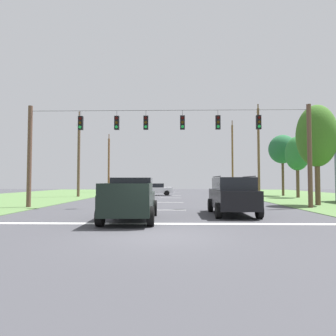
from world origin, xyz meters
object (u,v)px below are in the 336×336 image
(overhead_signal_span, at_px, (168,147))
(utility_pole_far_left, at_px, (109,164))
(tree_roadside_right, at_px, (297,154))
(utility_pole_mid_right, at_px, (259,150))
(tree_roadside_left, at_px, (317,136))
(utility_pole_far_right, at_px, (232,158))
(distant_car_crossing_white, at_px, (155,189))
(utility_pole_mid_left, at_px, (79,154))
(suv_black, at_px, (232,195))
(tree_roadside_far_right, at_px, (282,149))
(pickup_truck, at_px, (131,199))

(overhead_signal_span, distance_m, utility_pole_far_left, 30.53)
(overhead_signal_span, bearing_deg, tree_roadside_right, 42.11)
(utility_pole_mid_right, bearing_deg, tree_roadside_left, -85.33)
(utility_pole_far_right, xyz_separation_m, tree_roadside_left, (1.41, -25.28, -0.44))
(utility_pole_mid_right, bearing_deg, tree_roadside_right, -22.91)
(overhead_signal_span, distance_m, distant_car_crossing_white, 18.37)
(utility_pole_mid_left, relative_size, tree_roadside_right, 1.48)
(suv_black, bearing_deg, tree_roadside_far_right, 64.04)
(utility_pole_far_right, relative_size, utility_pole_mid_left, 1.16)
(utility_pole_mid_right, bearing_deg, utility_pole_mid_left, -179.56)
(tree_roadside_left, bearing_deg, utility_pole_mid_left, 151.53)
(pickup_truck, bearing_deg, overhead_signal_span, 76.66)
(pickup_truck, distance_m, utility_pole_far_left, 36.45)
(utility_pole_mid_right, distance_m, tree_roadside_left, 12.00)
(distant_car_crossing_white, distance_m, utility_pole_far_left, 14.17)
(suv_black, height_order, distant_car_crossing_white, suv_black)
(utility_pole_far_left, height_order, tree_roadside_left, utility_pole_far_left)
(utility_pole_mid_right, relative_size, utility_pole_far_right, 0.93)
(utility_pole_mid_right, height_order, utility_pole_mid_left, utility_pole_mid_right)
(overhead_signal_span, relative_size, utility_pole_far_left, 2.01)
(overhead_signal_span, bearing_deg, utility_pole_mid_right, 54.39)
(overhead_signal_span, xyz_separation_m, utility_pole_mid_right, (10.11, 14.11, 1.25))
(overhead_signal_span, height_order, tree_roadside_left, tree_roadside_left)
(utility_pole_mid_right, xyz_separation_m, utility_pole_mid_left, (-20.77, -0.16, -0.49))
(suv_black, bearing_deg, tree_roadside_right, 58.42)
(utility_pole_far_right, relative_size, tree_roadside_far_right, 1.53)
(suv_black, bearing_deg, tree_roadside_left, 40.33)
(overhead_signal_span, xyz_separation_m, pickup_truck, (-1.54, -6.48, -3.18))
(overhead_signal_span, xyz_separation_m, distant_car_crossing_white, (-2.03, 17.94, -3.35))
(overhead_signal_span, bearing_deg, suv_black, -50.07)
(tree_roadside_far_right, bearing_deg, distant_car_crossing_white, 175.80)
(pickup_truck, distance_m, distant_car_crossing_white, 24.43)
(utility_pole_mid_left, bearing_deg, distant_car_crossing_white, 24.82)
(utility_pole_far_left, distance_m, tree_roadside_right, 29.19)
(suv_black, distance_m, utility_pole_mid_left, 23.41)
(tree_roadside_far_right, xyz_separation_m, tree_roadside_left, (-2.70, -14.63, -0.58))
(tree_roadside_left, bearing_deg, overhead_signal_span, -169.00)
(pickup_truck, bearing_deg, utility_pole_mid_left, 114.08)
(utility_pole_far_left, xyz_separation_m, tree_roadside_left, (21.54, -26.53, 0.55))
(utility_pole_far_right, xyz_separation_m, utility_pole_mid_left, (-20.34, -13.49, -0.68))
(utility_pole_mid_right, relative_size, utility_pole_far_left, 1.11)
(distant_car_crossing_white, bearing_deg, tree_roadside_right, -18.83)
(tree_roadside_far_right, bearing_deg, utility_pole_mid_right, -144.03)
(pickup_truck, xyz_separation_m, utility_pole_mid_right, (11.65, 20.59, 4.43))
(suv_black, xyz_separation_m, utility_pole_far_right, (6.12, 31.68, 4.52))
(tree_roadside_left, bearing_deg, utility_pole_far_right, 93.19)
(distant_car_crossing_white, bearing_deg, pickup_truck, -88.84)
(distant_car_crossing_white, xyz_separation_m, tree_roadside_far_right, (15.82, -1.16, 4.94))
(distant_car_crossing_white, distance_m, tree_roadside_far_right, 16.61)
(suv_black, height_order, tree_roadside_far_right, tree_roadside_far_right)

